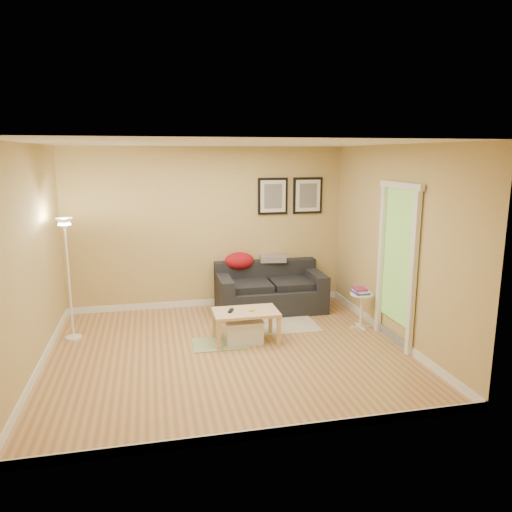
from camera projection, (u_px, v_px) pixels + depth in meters
name	position (u px, v px, depth m)	size (l,w,h in m)	color
floor	(228.00, 351.00, 6.20)	(4.50, 4.50, 0.00)	tan
ceiling	(226.00, 143.00, 5.66)	(4.50, 4.50, 0.00)	white
wall_back	(208.00, 228.00, 7.84)	(4.50, 4.50, 0.00)	tan
wall_front	(265.00, 298.00, 4.02)	(4.50, 4.50, 0.00)	tan
wall_left	(30.00, 260.00, 5.46)	(4.00, 4.00, 0.00)	tan
wall_right	(395.00, 245.00, 6.40)	(4.00, 4.00, 0.00)	tan
baseboard_back	(209.00, 302.00, 8.09)	(4.50, 0.02, 0.10)	white
baseboard_front	(264.00, 433.00, 4.28)	(4.50, 0.02, 0.10)	white
baseboard_left	(41.00, 364.00, 5.71)	(0.02, 4.00, 0.10)	white
baseboard_right	(389.00, 334.00, 6.66)	(0.02, 4.00, 0.10)	white
sofa	(270.00, 288.00, 7.78)	(1.70, 0.90, 0.75)	black
red_throw	(239.00, 261.00, 7.88)	(0.48, 0.36, 0.28)	#AA0F1E
plaid_throw	(273.00, 259.00, 8.02)	(0.42, 0.26, 0.10)	tan
framed_print_left	(273.00, 196.00, 7.94)	(0.50, 0.04, 0.60)	black
framed_print_right	(308.00, 196.00, 8.07)	(0.50, 0.04, 0.60)	black
area_rug	(274.00, 324.00, 7.16)	(1.25, 0.85, 0.01)	#C0AE98
green_runner	(219.00, 344.00, 6.43)	(0.70, 0.50, 0.01)	#668C4C
coffee_table	(246.00, 326.00, 6.49)	(0.86, 0.53, 0.43)	#DBB585
remote_control	(231.00, 311.00, 6.42)	(0.05, 0.16, 0.02)	black
tape_roll	(251.00, 310.00, 6.42)	(0.07, 0.07, 0.03)	yellow
storage_bin	(243.00, 331.00, 6.49)	(0.51, 0.37, 0.31)	white
side_table	(361.00, 311.00, 7.00)	(0.34, 0.34, 0.52)	white
book_stack	(360.00, 291.00, 6.95)	(0.19, 0.25, 0.08)	#372E8C
floor_lamp	(69.00, 283.00, 6.47)	(0.22, 0.22, 1.67)	white
doorway	(396.00, 268.00, 6.30)	(0.12, 1.01, 2.13)	white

